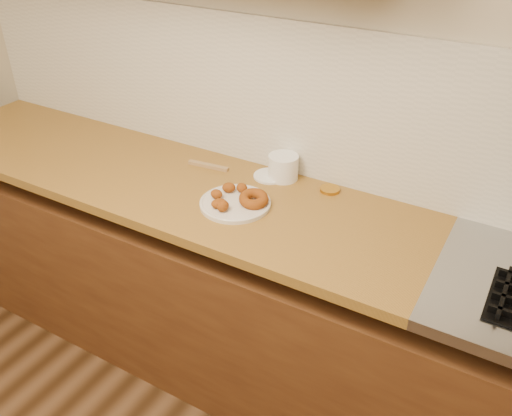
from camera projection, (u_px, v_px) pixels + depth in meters
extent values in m
cube|color=#C3B899|center=(340.00, 69.00, 1.91)|extent=(4.00, 0.02, 2.70)
cube|color=#5A3417|center=(291.00, 322.00, 2.20)|extent=(3.60, 0.60, 0.77)
cube|color=olive|center=(153.00, 177.00, 2.21)|extent=(2.30, 0.62, 0.04)
cube|color=beige|center=(335.00, 110.00, 1.99)|extent=(3.60, 0.02, 0.60)
cube|color=black|center=(505.00, 292.00, 1.56)|extent=(0.01, 0.24, 0.02)
cylinder|color=beige|center=(235.00, 203.00, 1.99)|extent=(0.26, 0.26, 0.01)
torus|color=#854308|center=(254.00, 199.00, 1.97)|extent=(0.16, 0.16, 0.05)
ellipsoid|color=#854308|center=(229.00, 188.00, 2.04)|extent=(0.06, 0.06, 0.04)
ellipsoid|color=#854308|center=(217.00, 194.00, 2.00)|extent=(0.05, 0.04, 0.04)
ellipsoid|color=#854308|center=(219.00, 203.00, 1.94)|extent=(0.07, 0.07, 0.03)
ellipsoid|color=#854308|center=(223.00, 206.00, 1.92)|extent=(0.05, 0.05, 0.04)
ellipsoid|color=#854308|center=(242.00, 188.00, 2.03)|extent=(0.05, 0.05, 0.04)
cylinder|color=white|center=(283.00, 167.00, 2.14)|extent=(0.15, 0.15, 0.10)
cylinder|color=white|center=(270.00, 176.00, 2.17)|extent=(0.15, 0.15, 0.01)
cylinder|color=#BA8427|center=(330.00, 190.00, 2.08)|extent=(0.10, 0.10, 0.01)
cube|color=#9B784B|center=(208.00, 166.00, 2.24)|extent=(0.18, 0.04, 0.01)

